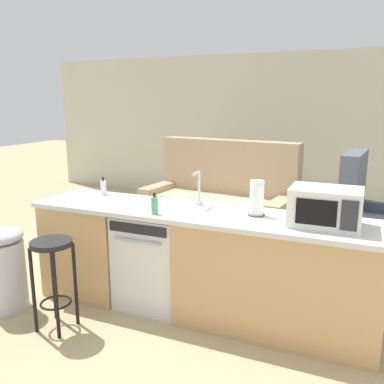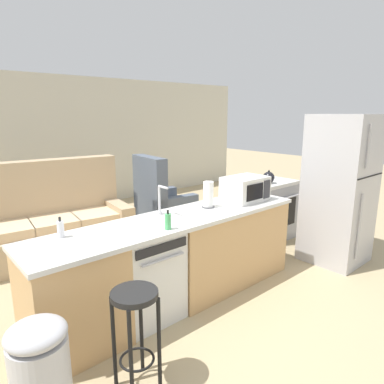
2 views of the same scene
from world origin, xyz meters
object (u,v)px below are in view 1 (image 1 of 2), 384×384
at_px(soap_bottle, 155,205).
at_px(armchair, 367,224).
at_px(bar_stool, 53,266).
at_px(paper_towel_roll, 257,199).
at_px(dish_soap_bottle, 103,187).
at_px(couch, 221,205).
at_px(microwave, 325,207).
at_px(dishwasher, 155,258).
at_px(trash_bin, 5,269).

xyz_separation_m(soap_bottle, armchair, (1.62, 2.35, -0.62)).
bearing_deg(bar_stool, paper_towel_roll, 28.47).
bearing_deg(dish_soap_bottle, couch, 74.18).
relative_size(paper_towel_roll, armchair, 0.24).
xyz_separation_m(microwave, soap_bottle, (-1.29, -0.22, -0.07)).
distance_m(dishwasher, dish_soap_bottle, 0.88).
bearing_deg(dishwasher, armchair, 50.74).
xyz_separation_m(microwave, armchair, (0.33, 2.13, -0.69)).
relative_size(dish_soap_bottle, couch, 0.08).
xyz_separation_m(microwave, bar_stool, (-1.94, -0.70, -0.50)).
relative_size(microwave, soap_bottle, 2.84).
height_order(dishwasher, soap_bottle, soap_bottle).
distance_m(bar_stool, couch, 2.85).
bearing_deg(soap_bottle, dishwasher, 119.07).
xyz_separation_m(couch, armchair, (1.86, 0.01, -0.04)).
bearing_deg(trash_bin, couch, 69.61).
xyz_separation_m(dish_soap_bottle, trash_bin, (-0.47, -0.82, -0.59)).
xyz_separation_m(paper_towel_roll, bar_stool, (-1.41, -0.77, -0.50)).
height_order(dish_soap_bottle, trash_bin, dish_soap_bottle).
distance_m(dishwasher, microwave, 1.54).
relative_size(trash_bin, armchair, 0.62).
bearing_deg(dishwasher, dish_soap_bottle, 163.55).
relative_size(trash_bin, couch, 0.35).
distance_m(paper_towel_roll, soap_bottle, 0.82).
relative_size(microwave, paper_towel_roll, 1.77).
distance_m(dishwasher, trash_bin, 1.30).
relative_size(dish_soap_bottle, trash_bin, 0.24).
bearing_deg(couch, trash_bin, -110.39).
xyz_separation_m(bar_stool, armchair, (2.27, 2.83, -0.19)).
relative_size(soap_bottle, dish_soap_bottle, 1.00).
height_order(bar_stool, couch, couch).
height_order(soap_bottle, couch, couch).
height_order(microwave, paper_towel_roll, paper_towel_roll).
bearing_deg(bar_stool, soap_bottle, 36.45).
xyz_separation_m(paper_towel_roll, armchair, (0.86, 2.06, -0.69)).
bearing_deg(couch, soap_bottle, -84.22).
distance_m(paper_towel_roll, bar_stool, 1.68).
relative_size(paper_towel_roll, soap_bottle, 1.60).
bearing_deg(dish_soap_bottle, soap_bottle, -27.93).
bearing_deg(armchair, microwave, -98.86).
bearing_deg(couch, bar_stool, -98.34).
relative_size(couch, armchair, 1.75).
relative_size(dishwasher, microwave, 1.68).
bearing_deg(bar_stool, armchair, 51.28).
height_order(dish_soap_bottle, armchair, armchair).
height_order(paper_towel_roll, trash_bin, paper_towel_roll).
bearing_deg(couch, dish_soap_bottle, -105.82).
distance_m(soap_bottle, armchair, 2.92).
distance_m(bar_stool, trash_bin, 0.63).
distance_m(soap_bottle, dish_soap_bottle, 0.88).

